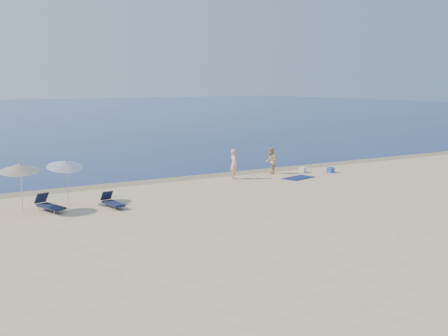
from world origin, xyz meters
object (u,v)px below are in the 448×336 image
(blue_cooler, at_px, (331,170))
(umbrella_near, at_px, (65,164))
(person_left, at_px, (234,164))
(person_right, at_px, (271,161))

(blue_cooler, xyz_separation_m, umbrella_near, (-16.77, -0.61, 1.71))
(blue_cooler, distance_m, umbrella_near, 16.87)
(person_left, xyz_separation_m, blue_cooler, (6.47, -1.13, -0.72))
(umbrella_near, bearing_deg, person_right, 6.23)
(person_left, relative_size, umbrella_near, 0.79)
(person_right, bearing_deg, blue_cooler, 101.48)
(blue_cooler, bearing_deg, person_left, 150.00)
(person_right, distance_m, umbrella_near, 13.49)
(person_left, xyz_separation_m, umbrella_near, (-10.30, -1.73, 0.99))
(blue_cooler, relative_size, umbrella_near, 0.21)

